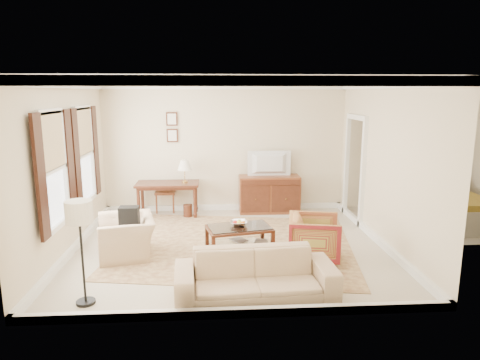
{
  "coord_description": "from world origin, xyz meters",
  "views": [
    {
      "loc": [
        -0.29,
        -7.25,
        2.71
      ],
      "look_at": [
        0.2,
        0.3,
        1.15
      ],
      "focal_mm": 32.0,
      "sensor_mm": 36.0,
      "label": 1
    }
  ],
  "objects": [
    {
      "name": "book_b",
      "position": [
        0.42,
        -0.26,
        0.18
      ],
      "size": [
        0.28,
        0.09,
        0.38
      ],
      "primitive_type": "imported",
      "rotation": [
        0.0,
        0.0,
        -0.24
      ],
      "color": "brown",
      "rests_on": "coffee_table"
    },
    {
      "name": "fruit_bowl",
      "position": [
        0.15,
        -0.21,
        0.51
      ],
      "size": [
        0.42,
        0.42,
        0.1
      ],
      "primitive_type": "imported",
      "color": "silver",
      "rests_on": "coffee_table"
    },
    {
      "name": "sofa",
      "position": [
        0.26,
        -1.95,
        0.42
      ],
      "size": [
        2.17,
        0.75,
        0.83
      ],
      "primitive_type": "imported",
      "rotation": [
        0.0,
        0.0,
        0.06
      ],
      "color": "#CFB28C",
      "rests_on": "room_shell"
    },
    {
      "name": "framed_prints",
      "position": [
        -1.19,
        2.47,
        1.94
      ],
      "size": [
        0.25,
        0.04,
        0.68
      ],
      "primitive_type": null,
      "color": "#4C2315",
      "rests_on": "room_shell"
    },
    {
      "name": "rug",
      "position": [
        0.11,
        0.07,
        0.01
      ],
      "size": [
        4.58,
        4.1,
        0.01
      ],
      "primitive_type": "cube",
      "rotation": [
        0.0,
        0.0,
        -0.16
      ],
      "color": "brown",
      "rests_on": "room_shell"
    },
    {
      "name": "coffee_table",
      "position": [
        0.15,
        -0.27,
        0.35
      ],
      "size": [
        1.19,
        0.83,
        0.46
      ],
      "rotation": [
        0.0,
        0.0,
        0.2
      ],
      "color": "#4C2315",
      "rests_on": "room_shell"
    },
    {
      "name": "tv",
      "position": [
        0.99,
        2.19,
        1.31
      ],
      "size": [
        0.93,
        0.54,
        0.12
      ],
      "primitive_type": "imported",
      "rotation": [
        0.0,
        0.0,
        3.14
      ],
      "color": "black",
      "rests_on": "sideboard"
    },
    {
      "name": "club_armchair",
      "position": [
        -1.75,
        -0.31,
        0.45
      ],
      "size": [
        0.88,
        1.15,
        0.89
      ],
      "primitive_type": "imported",
      "rotation": [
        0.0,
        0.0,
        -1.34
      ],
      "color": "#CFB28C",
      "rests_on": "room_shell"
    },
    {
      "name": "book_a",
      "position": [
        0.06,
        -0.24,
        0.18
      ],
      "size": [
        0.25,
        0.19,
        0.38
      ],
      "primitive_type": "imported",
      "rotation": [
        0.0,
        0.0,
        0.62
      ],
      "color": "brown",
      "rests_on": "coffee_table"
    },
    {
      "name": "backpack",
      "position": [
        -1.69,
        -0.3,
        0.69
      ],
      "size": [
        0.25,
        0.34,
        0.4
      ],
      "primitive_type": "cube",
      "rotation": [
        0.0,
        0.0,
        -1.68
      ],
      "color": "black",
      "rests_on": "club_armchair"
    },
    {
      "name": "window_front",
      "position": [
        -2.7,
        -0.7,
        1.55
      ],
      "size": [
        0.12,
        1.56,
        1.8
      ],
      "primitive_type": null,
      "color": "#CCB284",
      "rests_on": "room_shell"
    },
    {
      "name": "desk_chair",
      "position": [
        -1.38,
        2.41,
        0.53
      ],
      "size": [
        0.51,
        0.51,
        1.05
      ],
      "primitive_type": null,
      "rotation": [
        0.0,
        0.0,
        -0.15
      ],
      "color": "brown",
      "rests_on": "room_shell"
    },
    {
      "name": "desk_lamp",
      "position": [
        -0.91,
        2.06,
        1.0
      ],
      "size": [
        0.32,
        0.32,
        0.5
      ],
      "primitive_type": null,
      "color": "silver",
      "rests_on": "writing_desk"
    },
    {
      "name": "striped_armchair",
      "position": [
        1.35,
        -0.72,
        0.41
      ],
      "size": [
        0.89,
        0.93,
        0.82
      ],
      "primitive_type": "imported",
      "rotation": [
        0.0,
        0.0,
        1.38
      ],
      "color": "maroon",
      "rests_on": "room_shell"
    },
    {
      "name": "window_rear",
      "position": [
        -2.7,
        0.9,
        1.55
      ],
      "size": [
        0.12,
        1.56,
        1.8
      ],
      "primitive_type": null,
      "color": "#CCB284",
      "rests_on": "room_shell"
    },
    {
      "name": "room_shell",
      "position": [
        0.0,
        0.0,
        2.47
      ],
      "size": [
        5.51,
        5.01,
        2.91
      ],
      "color": "beige",
      "rests_on": "ground"
    },
    {
      "name": "doorway",
      "position": [
        2.71,
        1.5,
        1.08
      ],
      "size": [
        0.1,
        1.12,
        2.25
      ],
      "primitive_type": null,
      "color": "white",
      "rests_on": "room_shell"
    },
    {
      "name": "annex_bedroom",
      "position": [
        4.49,
        1.15,
        0.34
      ],
      "size": [
        3.0,
        2.7,
        2.9
      ],
      "color": "beige",
      "rests_on": "ground"
    },
    {
      "name": "writing_desk",
      "position": [
        -1.29,
        2.06,
        0.64
      ],
      "size": [
        1.37,
        0.69,
        0.75
      ],
      "color": "#4C2315",
      "rests_on": "room_shell"
    },
    {
      "name": "floor_lamp",
      "position": [
        -1.97,
        -1.99,
        1.14
      ],
      "size": [
        0.34,
        0.34,
        1.38
      ],
      "color": "black",
      "rests_on": "room_shell"
    },
    {
      "name": "sideboard",
      "position": [
        0.99,
        2.21,
        0.42
      ],
      "size": [
        1.37,
        0.53,
        0.84
      ],
      "primitive_type": "cube",
      "color": "brown",
      "rests_on": "room_shell"
    }
  ]
}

